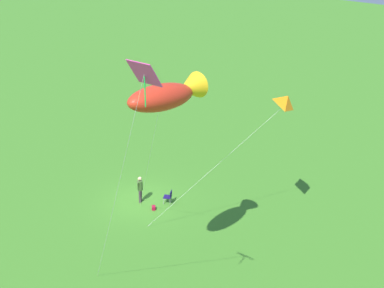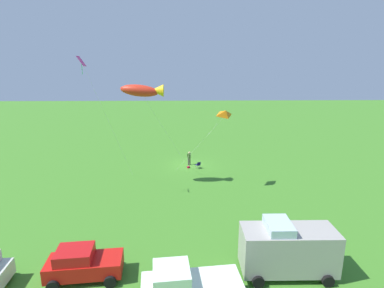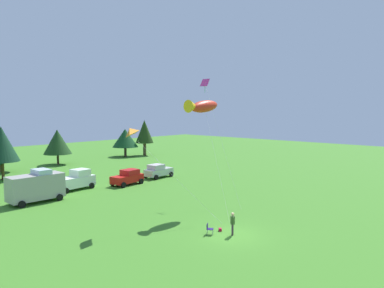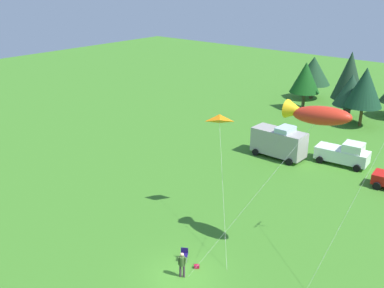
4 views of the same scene
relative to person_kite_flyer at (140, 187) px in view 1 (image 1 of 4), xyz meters
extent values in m
plane|color=#3D7B24|center=(-0.04, 0.02, -1.02)|extent=(160.00, 160.00, 0.00)
cylinder|color=#45303F|center=(0.09, 0.06, -0.60)|extent=(0.14, 0.14, 0.85)
cylinder|color=#45303F|center=(-0.10, -0.05, -0.60)|extent=(0.14, 0.14, 0.85)
cylinder|color=#375326|center=(0.00, 0.00, 0.14)|extent=(0.47, 0.47, 0.62)
sphere|color=tan|center=(0.00, 0.00, 0.60)|extent=(0.24, 0.24, 0.24)
cylinder|color=#375326|center=(0.20, 0.06, 0.17)|extent=(0.19, 0.16, 0.56)
cylinder|color=#375326|center=(-0.14, -0.15, 0.17)|extent=(0.15, 0.14, 0.55)
cube|color=#18104D|center=(-1.03, 1.35, -0.60)|extent=(0.66, 0.66, 0.04)
cube|color=#18104D|center=(-1.14, 1.54, -0.40)|extent=(0.43, 0.28, 0.40)
cylinder|color=#A5A8AD|center=(-0.74, 1.28, -0.81)|extent=(0.03, 0.03, 0.42)
cylinder|color=#A5A8AD|center=(-1.10, 1.07, -0.81)|extent=(0.03, 0.03, 0.42)
cylinder|color=#A5A8AD|center=(-0.96, 1.64, -0.81)|extent=(0.03, 0.03, 0.42)
cylinder|color=#A5A8AD|center=(-1.32, 1.42, -0.81)|extent=(0.03, 0.03, 0.42)
cube|color=#A1102C|center=(0.11, 1.27, -0.91)|extent=(0.38, 0.38, 0.22)
ellipsoid|color=red|center=(4.87, 6.94, 8.74)|extent=(3.77, 1.37, 1.50)
cone|color=yellow|center=(3.22, 6.94, 8.74)|extent=(1.28, 1.18, 1.18)
sphere|color=yellow|center=(5.87, 7.31, 8.87)|extent=(0.29, 0.29, 0.29)
cylinder|color=silver|center=(2.58, 3.60, 3.86)|extent=(4.60, 6.71, 9.76)
cylinder|color=#4C3823|center=(0.28, 0.25, -1.02)|extent=(0.04, 0.04, 0.01)
cube|color=#E03992|center=(9.03, 10.41, 11.37)|extent=(0.61, 1.00, 0.82)
cylinder|color=green|center=(9.03, 10.41, 10.79)|extent=(0.04, 0.04, 0.96)
cylinder|color=silver|center=(7.75, 7.06, 5.18)|extent=(2.57, 6.71, 12.39)
cylinder|color=#4C3823|center=(6.47, 3.71, -1.02)|extent=(0.04, 0.04, 0.01)
pyramid|color=orange|center=(-3.33, 8.01, 6.67)|extent=(1.87, 1.80, 0.90)
cylinder|color=silver|center=(-0.77, 5.14, 2.71)|extent=(4.97, 5.56, 7.46)
cylinder|color=#4C3823|center=(1.70, 2.36, -1.02)|extent=(0.04, 0.04, 0.01)
camera|label=1|loc=(19.60, 21.68, 15.95)|focal=50.00mm
camera|label=2|loc=(0.70, 36.07, 10.72)|focal=28.00mm
camera|label=3|loc=(-22.49, -16.19, 8.50)|focal=35.00mm
camera|label=4|loc=(15.26, -17.17, 16.57)|focal=42.00mm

